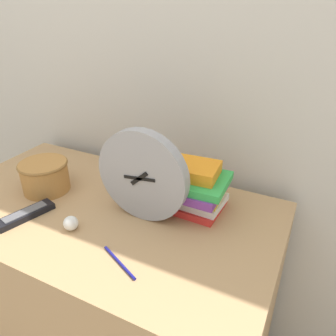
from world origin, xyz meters
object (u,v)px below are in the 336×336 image
Objects in this scene: crumpled_paper_ball at (71,223)px; desk_clock at (142,176)px; pen at (119,262)px; tv_remote at (25,215)px; book_stack at (190,188)px; basket at (45,175)px.

desk_clock is at bearing 43.55° from crumpled_paper_ball.
desk_clock is 0.26m from pen.
tv_remote is at bearing 174.56° from pen.
tv_remote is (-0.45, -0.29, -0.07)m from book_stack.
desk_clock is 0.40m from tv_remote.
book_stack is at bearing 45.28° from desk_clock.
desk_clock is at bearing 102.95° from pen.
desk_clock is at bearing -134.72° from book_stack.
basket reaches higher than tv_remote.
desk_clock reaches higher than book_stack.
book_stack is 0.39m from crumpled_paper_ball.
basket is 0.18m from tv_remote.
crumpled_paper_ball is at bearing 6.46° from tv_remote.
basket is 1.24× the size of pen.
basket is at bearing -165.94° from book_stack.
pen is at bearing -77.05° from desk_clock.
crumpled_paper_ball is 0.32× the size of pen.
crumpled_paper_ball is (-0.28, -0.27, -0.06)m from book_stack.
pen is at bearing -101.06° from book_stack.
tv_remote is (-0.34, -0.18, -0.14)m from desk_clock.
desk_clock is 1.57× the size of tv_remote.
desk_clock is 1.72× the size of basket.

